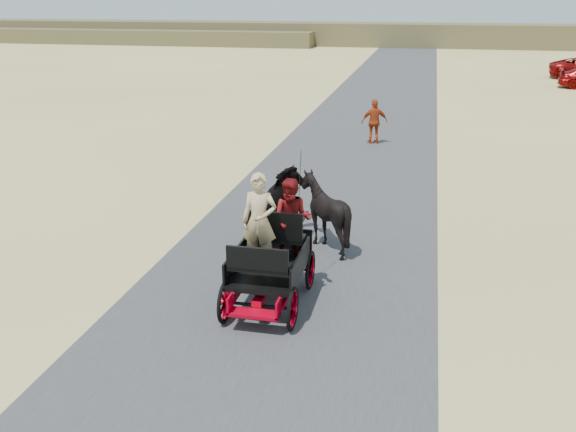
% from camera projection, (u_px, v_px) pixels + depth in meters
% --- Properties ---
extents(ground, '(140.00, 140.00, 0.00)m').
position_uv_depth(ground, '(287.00, 283.00, 13.07)').
color(ground, tan).
extents(road, '(6.00, 140.00, 0.01)m').
position_uv_depth(road, '(287.00, 282.00, 13.07)').
color(road, '#38383A').
rests_on(road, ground).
extents(ridge_far, '(140.00, 6.00, 2.40)m').
position_uv_depth(ridge_far, '(409.00, 35.00, 69.84)').
color(ridge_far, brown).
rests_on(ridge_far, ground).
extents(ridge_near, '(40.00, 4.00, 1.60)m').
position_uv_depth(ridge_near, '(138.00, 37.00, 72.34)').
color(ridge_near, brown).
rests_on(ridge_near, ground).
extents(carriage, '(1.30, 2.40, 0.72)m').
position_uv_depth(carriage, '(270.00, 285.00, 12.12)').
color(carriage, black).
rests_on(carriage, ground).
extents(horse_left, '(0.91, 2.01, 1.70)m').
position_uv_depth(horse_left, '(278.00, 209.00, 14.84)').
color(horse_left, black).
rests_on(horse_left, ground).
extents(horse_right, '(1.37, 1.54, 1.70)m').
position_uv_depth(horse_right, '(325.00, 212.00, 14.61)').
color(horse_right, black).
rests_on(horse_right, ground).
extents(driver_man, '(0.66, 0.43, 1.80)m').
position_uv_depth(driver_man, '(259.00, 221.00, 11.79)').
color(driver_man, tan).
rests_on(driver_man, carriage).
extents(passenger_woman, '(0.77, 0.60, 1.58)m').
position_uv_depth(passenger_woman, '(292.00, 219.00, 12.23)').
color(passenger_woman, '#660C0F').
rests_on(passenger_woman, carriage).
extents(pedestrian, '(1.09, 0.69, 1.73)m').
position_uv_depth(pedestrian, '(374.00, 122.00, 24.79)').
color(pedestrian, '#A23312').
rests_on(pedestrian, ground).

